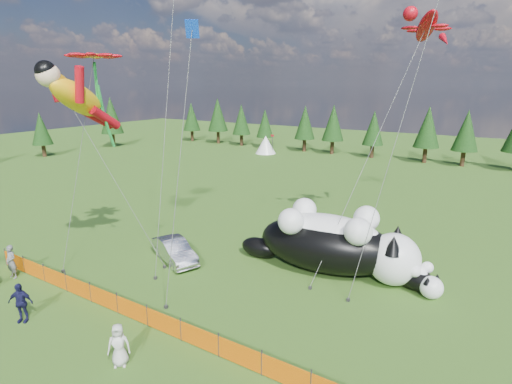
% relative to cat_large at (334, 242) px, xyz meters
% --- Properties ---
extents(ground, '(160.00, 160.00, 0.00)m').
position_rel_cat_large_xyz_m(ground, '(-6.12, -6.61, -1.84)').
color(ground, '#173A0A').
rests_on(ground, ground).
extents(safety_fence, '(22.06, 0.06, 1.10)m').
position_rel_cat_large_xyz_m(safety_fence, '(-6.12, -9.61, -1.34)').
color(safety_fence, '#262626').
rests_on(safety_fence, ground).
extents(tree_line, '(90.00, 4.00, 8.00)m').
position_rel_cat_large_xyz_m(tree_line, '(-6.12, 38.39, 2.16)').
color(tree_line, black).
rests_on(tree_line, ground).
extents(festival_tents, '(50.00, 3.20, 2.80)m').
position_rel_cat_large_xyz_m(festival_tents, '(4.88, 33.39, -0.44)').
color(festival_tents, white).
rests_on(festival_tents, ground).
extents(cat_large, '(10.74, 4.59, 3.88)m').
position_rel_cat_large_xyz_m(cat_large, '(0.00, 0.00, 0.00)').
color(cat_large, black).
rests_on(cat_large, ground).
extents(cat_small, '(4.00, 3.02, 1.59)m').
position_rel_cat_large_xyz_m(cat_small, '(4.20, 0.47, -1.09)').
color(cat_small, black).
rests_on(cat_small, ground).
extents(car, '(4.43, 3.09, 1.38)m').
position_rel_cat_large_xyz_m(car, '(-8.87, -3.78, -1.15)').
color(car, silver).
rests_on(car, ground).
extents(spectator_a, '(0.74, 0.51, 1.94)m').
position_rel_cat_large_xyz_m(spectator_a, '(-15.13, -10.25, -0.87)').
color(spectator_a, slate).
rests_on(spectator_a, ground).
extents(spectator_c, '(1.26, 1.07, 1.92)m').
position_rel_cat_large_xyz_m(spectator_c, '(-10.35, -12.35, -0.89)').
color(spectator_c, '#16163E').
rests_on(spectator_c, ground).
extents(spectator_e, '(1.02, 0.98, 1.76)m').
position_rel_cat_large_xyz_m(spectator_e, '(-4.12, -12.01, -0.96)').
color(spectator_e, beige).
rests_on(spectator_e, ground).
extents(superhero_kite, '(6.20, 5.61, 12.34)m').
position_rel_cat_large_xyz_m(superhero_kite, '(-12.16, -6.95, 8.03)').
color(superhero_kite, '#FBB20D').
rests_on(superhero_kite, ground).
extents(gecko_kite, '(5.15, 12.17, 16.75)m').
position_rel_cat_large_xyz_m(gecko_kite, '(2.64, 6.45, 12.06)').
color(gecko_kite, red).
rests_on(gecko_kite, ground).
extents(flower_kite, '(3.06, 4.18, 12.32)m').
position_rel_cat_large_xyz_m(flower_kite, '(-12.03, -5.83, 10.08)').
color(flower_kite, red).
rests_on(flower_kite, ground).
extents(diamond_kite_c, '(1.41, 2.25, 13.69)m').
position_rel_cat_large_xyz_m(diamond_kite_c, '(-4.70, -6.34, 10.57)').
color(diamond_kite_c, blue).
rests_on(diamond_kite_c, ground).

